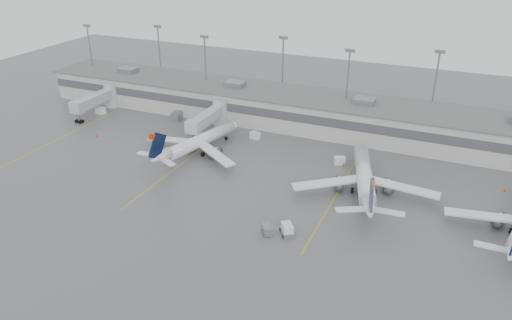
% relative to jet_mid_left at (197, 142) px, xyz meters
% --- Properties ---
extents(ground, '(260.00, 260.00, 0.00)m').
position_rel_jet_mid_left_xyz_m(ground, '(16.88, -31.47, -2.93)').
color(ground, '#565659').
rests_on(ground, ground).
extents(terminal, '(152.00, 17.00, 9.45)m').
position_rel_jet_mid_left_xyz_m(terminal, '(16.88, 26.51, 1.24)').
color(terminal, '#B4B4AF').
rests_on(terminal, ground).
extents(light_masts, '(142.40, 8.00, 20.60)m').
position_rel_jet_mid_left_xyz_m(light_masts, '(16.88, 32.28, 9.10)').
color(light_masts, gray).
rests_on(light_masts, ground).
extents(jet_bridge_left, '(4.00, 17.20, 7.00)m').
position_rel_jet_mid_left_xyz_m(jet_bridge_left, '(-38.62, 14.25, 0.94)').
color(jet_bridge_left, '#A5A7AA').
rests_on(jet_bridge_left, ground).
extents(jet_bridge_right, '(4.00, 17.20, 7.00)m').
position_rel_jet_mid_left_xyz_m(jet_bridge_right, '(-3.62, 14.25, 0.94)').
color(jet_bridge_right, '#A5A7AA').
rests_on(jet_bridge_right, ground).
extents(stand_markings, '(105.25, 40.00, 0.01)m').
position_rel_jet_mid_left_xyz_m(stand_markings, '(16.88, -7.47, -2.92)').
color(stand_markings, gold).
rests_on(stand_markings, ground).
extents(jet_mid_left, '(25.24, 28.64, 9.42)m').
position_rel_jet_mid_left_xyz_m(jet_mid_left, '(0.00, 0.00, 0.00)').
color(jet_mid_left, white).
rests_on(jet_mid_left, ground).
extents(jet_mid_right, '(27.26, 31.00, 10.28)m').
position_rel_jet_mid_left_xyz_m(jet_mid_right, '(38.97, -2.87, 0.27)').
color(jet_mid_right, white).
rests_on(jet_mid_right, ground).
extents(baggage_tug, '(3.26, 3.57, 1.97)m').
position_rel_jet_mid_left_xyz_m(baggage_tug, '(30.27, -22.69, -2.16)').
color(baggage_tug, silver).
rests_on(baggage_tug, ground).
extents(baggage_cart, '(2.56, 2.84, 1.59)m').
position_rel_jet_mid_left_xyz_m(baggage_cart, '(27.07, -23.89, -2.10)').
color(baggage_cart, slate).
rests_on(baggage_cart, ground).
extents(gse_uld_a, '(3.00, 2.38, 1.87)m').
position_rel_jet_mid_left_xyz_m(gse_uld_a, '(-37.97, 12.45, -1.99)').
color(gse_uld_a, silver).
rests_on(gse_uld_a, ground).
extents(gse_uld_b, '(2.68, 2.16, 1.65)m').
position_rel_jet_mid_left_xyz_m(gse_uld_b, '(8.54, 13.28, -2.10)').
color(gse_uld_b, silver).
rests_on(gse_uld_b, ground).
extents(gse_uld_c, '(2.78, 2.40, 1.66)m').
position_rel_jet_mid_left_xyz_m(gse_uld_c, '(31.32, 7.59, -2.10)').
color(gse_uld_c, silver).
rests_on(gse_uld_c, ground).
extents(gse_loader, '(2.67, 3.74, 2.15)m').
position_rel_jet_mid_left_xyz_m(gse_loader, '(-15.99, 16.57, -1.85)').
color(gse_loader, slate).
rests_on(gse_loader, ground).
extents(cone_a, '(0.44, 0.44, 0.70)m').
position_rel_jet_mid_left_xyz_m(cone_a, '(-27.92, -1.42, -2.58)').
color(cone_a, '#F83305').
rests_on(cone_a, ground).
extents(cone_b, '(0.40, 0.40, 0.64)m').
position_rel_jet_mid_left_xyz_m(cone_b, '(-2.76, 7.02, -2.61)').
color(cone_b, '#F83305').
rests_on(cone_b, ground).
extents(cone_c, '(0.46, 0.46, 0.72)m').
position_rel_jet_mid_left_xyz_m(cone_c, '(32.50, 6.90, -2.57)').
color(cone_c, '#F83305').
rests_on(cone_c, ground).
extents(cone_d, '(0.50, 0.50, 0.80)m').
position_rel_jet_mid_left_xyz_m(cone_d, '(64.59, 8.48, -2.53)').
color(cone_d, '#F83305').
rests_on(cone_d, ground).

